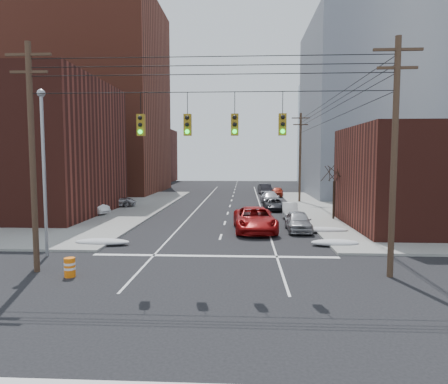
# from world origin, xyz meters

# --- Properties ---
(ground) EXTENTS (160.00, 160.00, 0.00)m
(ground) POSITION_xyz_m (0.00, 0.00, 0.00)
(ground) COLOR black
(ground) RESTS_ON ground
(building_brick_tall) EXTENTS (24.00, 20.00, 30.00)m
(building_brick_tall) POSITION_xyz_m (-24.00, 48.00, 15.00)
(building_brick_tall) COLOR brown
(building_brick_tall) RESTS_ON ground
(building_brick_near) EXTENTS (20.00, 16.00, 13.00)m
(building_brick_near) POSITION_xyz_m (-22.00, 22.00, 6.50)
(building_brick_near) COLOR #491C15
(building_brick_near) RESTS_ON ground
(building_brick_far) EXTENTS (22.00, 18.00, 12.00)m
(building_brick_far) POSITION_xyz_m (-26.00, 74.00, 6.00)
(building_brick_far) COLOR #491C15
(building_brick_far) RESTS_ON ground
(building_office) EXTENTS (22.00, 20.00, 25.00)m
(building_office) POSITION_xyz_m (22.00, 44.00, 12.50)
(building_office) COLOR gray
(building_office) RESTS_ON ground
(building_glass) EXTENTS (20.00, 18.00, 22.00)m
(building_glass) POSITION_xyz_m (24.00, 70.00, 11.00)
(building_glass) COLOR gray
(building_glass) RESTS_ON ground
(utility_pole_left) EXTENTS (2.20, 0.28, 11.00)m
(utility_pole_left) POSITION_xyz_m (-8.50, 3.00, 5.78)
(utility_pole_left) COLOR #473323
(utility_pole_left) RESTS_ON ground
(utility_pole_right) EXTENTS (2.20, 0.28, 11.00)m
(utility_pole_right) POSITION_xyz_m (8.50, 3.00, 5.78)
(utility_pole_right) COLOR #473323
(utility_pole_right) RESTS_ON ground
(utility_pole_far) EXTENTS (2.20, 0.28, 11.00)m
(utility_pole_far) POSITION_xyz_m (8.50, 34.00, 5.78)
(utility_pole_far) COLOR #473323
(utility_pole_far) RESTS_ON ground
(traffic_signals) EXTENTS (17.00, 0.42, 2.02)m
(traffic_signals) POSITION_xyz_m (0.10, 2.97, 7.17)
(traffic_signals) COLOR black
(traffic_signals) RESTS_ON ground
(street_light) EXTENTS (0.44, 0.44, 9.32)m
(street_light) POSITION_xyz_m (-9.50, 6.00, 5.54)
(street_light) COLOR gray
(street_light) RESTS_ON ground
(bare_tree) EXTENTS (2.09, 2.20, 4.93)m
(bare_tree) POSITION_xyz_m (9.59, 20.00, 2.32)
(bare_tree) COLOR black
(bare_tree) RESTS_ON ground
(snow_nw) EXTENTS (3.50, 1.08, 0.42)m
(snow_nw) POSITION_xyz_m (-7.40, 9.00, 0.21)
(snow_nw) COLOR silver
(snow_nw) RESTS_ON ground
(snow_ne) EXTENTS (3.00, 1.08, 0.42)m
(snow_ne) POSITION_xyz_m (7.40, 9.50, 0.21)
(snow_ne) COLOR silver
(snow_ne) RESTS_ON ground
(snow_east_far) EXTENTS (4.00, 1.08, 0.42)m
(snow_east_far) POSITION_xyz_m (7.40, 14.00, 0.21)
(snow_east_far) COLOR silver
(snow_east_far) RESTS_ON ground
(red_pickup) EXTENTS (3.42, 6.73, 1.82)m
(red_pickup) POSITION_xyz_m (2.45, 14.31, 0.91)
(red_pickup) COLOR maroon
(red_pickup) RESTS_ON ground
(parked_car_a) EXTENTS (1.85, 4.51, 1.53)m
(parked_car_a) POSITION_xyz_m (5.75, 14.51, 0.76)
(parked_car_a) COLOR #9E9EA2
(parked_car_a) RESTS_ON ground
(parked_car_b) EXTENTS (1.69, 4.10, 1.32)m
(parked_car_b) POSITION_xyz_m (5.97, 21.96, 0.66)
(parked_car_b) COLOR silver
(parked_car_b) RESTS_ON ground
(parked_car_c) EXTENTS (2.25, 4.54, 1.24)m
(parked_car_c) POSITION_xyz_m (4.80, 26.58, 0.62)
(parked_car_c) COLOR black
(parked_car_c) RESTS_ON ground
(parked_car_d) EXTENTS (2.46, 5.10, 1.43)m
(parked_car_d) POSITION_xyz_m (4.80, 32.17, 0.72)
(parked_car_d) COLOR #A6A5AA
(parked_car_d) RESTS_ON ground
(parked_car_e) EXTENTS (2.08, 4.15, 1.36)m
(parked_car_e) POSITION_xyz_m (6.40, 41.70, 0.68)
(parked_car_e) COLOR maroon
(parked_car_e) RESTS_ON ground
(parked_car_f) EXTENTS (2.18, 4.93, 1.57)m
(parked_car_f) POSITION_xyz_m (4.80, 45.11, 0.79)
(parked_car_f) COLOR black
(parked_car_f) RESTS_ON ground
(lot_car_a) EXTENTS (4.30, 2.99, 1.34)m
(lot_car_a) POSITION_xyz_m (-13.24, 21.80, 0.82)
(lot_car_a) COLOR silver
(lot_car_a) RESTS_ON sidewalk_nw
(lot_car_b) EXTENTS (5.14, 3.34, 1.32)m
(lot_car_b) POSITION_xyz_m (-12.72, 27.63, 0.81)
(lot_car_b) COLOR #A6A6AA
(lot_car_b) RESTS_ON sidewalk_nw
(lot_car_c) EXTENTS (4.45, 1.82, 1.29)m
(lot_car_c) POSITION_xyz_m (-17.27, 19.37, 0.80)
(lot_car_c) COLOR black
(lot_car_c) RESTS_ON sidewalk_nw
(lot_car_d) EXTENTS (3.87, 1.66, 1.30)m
(lot_car_d) POSITION_xyz_m (-19.64, 24.58, 0.80)
(lot_car_d) COLOR #B2B2B7
(lot_car_d) RESTS_ON sidewalk_nw
(construction_barrel) EXTENTS (0.62, 0.62, 0.90)m
(construction_barrel) POSITION_xyz_m (-6.50, 2.23, 0.47)
(construction_barrel) COLOR orange
(construction_barrel) RESTS_ON ground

